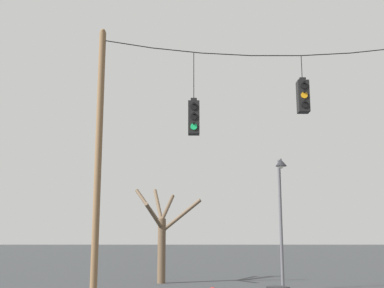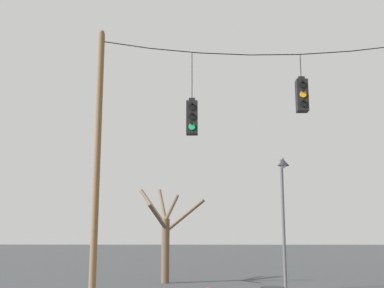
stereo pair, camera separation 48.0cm
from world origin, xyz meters
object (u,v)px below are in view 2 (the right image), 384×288
at_px(traffic_light_near_left_pole, 302,95).
at_px(bare_tree, 165,233).
at_px(street_lamp, 283,196).
at_px(utility_pole_left, 97,162).
at_px(traffic_light_over_intersection, 192,117).

relative_size(traffic_light_near_left_pole, bare_tree, 0.44).
distance_m(traffic_light_near_left_pole, street_lamp, 5.03).
bearing_deg(utility_pole_left, traffic_light_over_intersection, -0.17).
distance_m(traffic_light_near_left_pole, bare_tree, 9.57).
height_order(traffic_light_near_left_pole, street_lamp, traffic_light_near_left_pole).
height_order(utility_pole_left, street_lamp, utility_pole_left).
height_order(traffic_light_over_intersection, traffic_light_near_left_pole, traffic_light_over_intersection).
bearing_deg(street_lamp, bare_tree, 147.29).
bearing_deg(utility_pole_left, traffic_light_near_left_pole, -0.08).
distance_m(street_lamp, bare_tree, 5.77).
xyz_separation_m(traffic_light_near_left_pole, street_lamp, (0.01, 4.25, -2.70)).
bearing_deg(bare_tree, traffic_light_near_left_pole, -57.08).
height_order(utility_pole_left, traffic_light_over_intersection, utility_pole_left).
relative_size(utility_pole_left, street_lamp, 1.70).
height_order(traffic_light_near_left_pole, bare_tree, traffic_light_near_left_pole).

